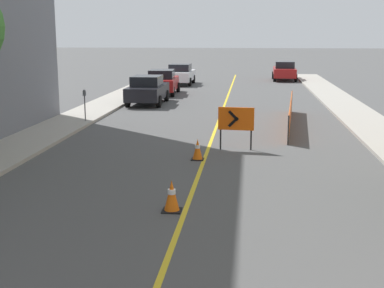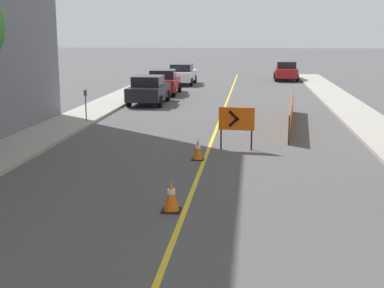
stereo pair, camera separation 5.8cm
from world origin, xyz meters
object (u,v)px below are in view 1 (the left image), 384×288
parking_meter_far_curb (85,99)px  arrow_barricade_primary (236,120)px  traffic_cone_fourth (172,196)px  traffic_cone_fifth (198,150)px  parked_car_curb_mid (162,82)px  parked_car_curb_far (181,74)px  parked_car_curb_near (148,90)px  parked_car_opposite_side (284,71)px

parking_meter_far_curb → arrow_barricade_primary: bearing=-35.1°
arrow_barricade_primary → parking_meter_far_curb: 8.24m
traffic_cone_fourth → traffic_cone_fifth: traffic_cone_fourth is taller
parked_car_curb_mid → parking_meter_far_curb: 11.83m
parked_car_curb_far → parked_car_curb_near: bearing=-91.0°
traffic_cone_fifth → parked_car_curb_mid: size_ratio=0.15×
traffic_cone_fifth → arrow_barricade_primary: bearing=54.5°
parked_car_opposite_side → parked_car_curb_far: bearing=-149.3°
parked_car_curb_far → parked_car_curb_mid: bearing=-92.2°
parking_meter_far_curb → parked_car_curb_far: bearing=84.3°
traffic_cone_fourth → parking_meter_far_curb: parking_meter_far_curb is taller
parking_meter_far_curb → traffic_cone_fourth: bearing=-64.1°
traffic_cone_fourth → parked_car_opposite_side: 34.63m
traffic_cone_fifth → parking_meter_far_curb: size_ratio=0.48×
parked_car_curb_mid → traffic_cone_fourth: bearing=-82.9°
traffic_cone_fifth → parking_meter_far_curb: parking_meter_far_curb is taller
arrow_barricade_primary → parked_car_curb_mid: 17.28m
arrow_barricade_primary → parked_car_curb_mid: bearing=112.5°
parked_car_opposite_side → parking_meter_far_curb: (-10.02, -23.01, 0.29)m
parked_car_opposite_side → parked_car_curb_near: bearing=-116.3°
arrow_barricade_primary → parked_car_curb_near: parked_car_curb_near is taller
parked_car_curb_near → parking_meter_far_curb: bearing=-102.7°
traffic_cone_fifth → traffic_cone_fourth: bearing=-91.0°
parked_car_curb_near → parked_car_opposite_side: 18.37m
traffic_cone_fourth → traffic_cone_fifth: 4.99m
traffic_cone_fifth → parked_car_curb_mid: parked_car_curb_mid is taller
traffic_cone_fifth → parked_car_opposite_side: size_ratio=0.15×
traffic_cone_fifth → parked_car_curb_near: size_ratio=0.15×
parked_car_curb_mid → parked_car_curb_far: 6.68m
parked_car_opposite_side → traffic_cone_fifth: bearing=-97.2°
arrow_barricade_primary → traffic_cone_fifth: bearing=-120.6°
parked_car_curb_far → parked_car_opposite_side: 9.39m
parked_car_curb_mid → parked_car_curb_far: bearing=84.4°
traffic_cone_fourth → parked_car_curb_far: bearing=97.0°
traffic_cone_fifth → arrow_barricade_primary: size_ratio=0.46×
arrow_barricade_primary → parking_meter_far_curb: size_ratio=1.06×
traffic_cone_fifth → parked_car_curb_near: parked_car_curb_near is taller
parked_car_curb_near → parked_car_curb_mid: same height
traffic_cone_fourth → traffic_cone_fifth: (0.09, 4.99, -0.03)m
parked_car_curb_near → traffic_cone_fourth: bearing=-77.7°
traffic_cone_fourth → arrow_barricade_primary: arrow_barricade_primary is taller
parked_car_curb_far → arrow_barricade_primary: bearing=-77.4°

